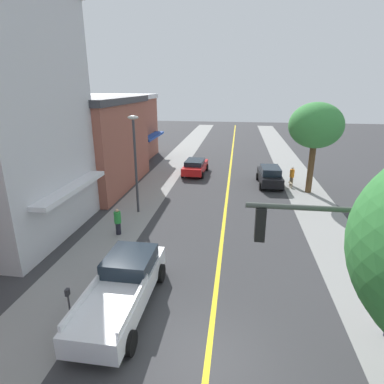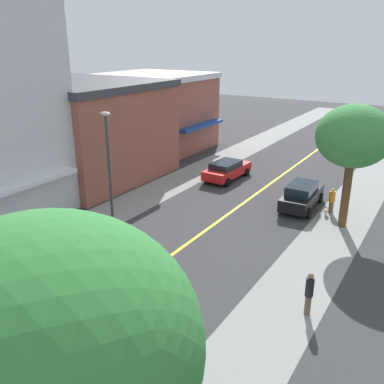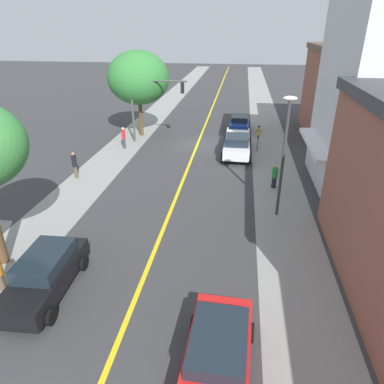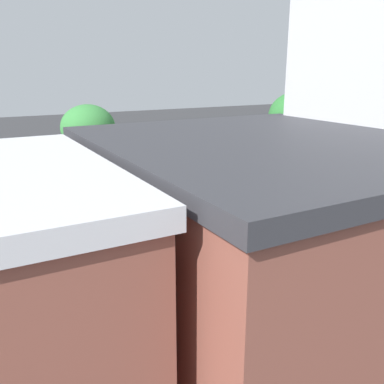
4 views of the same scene
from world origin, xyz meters
name	(u,v)px [view 1 (image 1 of 4)]	position (x,y,z in m)	size (l,w,h in m)	color
ground_plane	(208,362)	(0.00, 0.00, 0.00)	(140.00, 140.00, 0.00)	#38383A
sidewalk_left	(22,340)	(-6.26, 0.00, 0.00)	(3.17, 126.00, 0.01)	gray
road_centerline_stripe	(208,362)	(0.00, 0.00, 0.00)	(0.20, 126.00, 0.00)	yellow
pale_office_building	(61,142)	(-14.01, 17.13, 3.67)	(12.27, 10.98, 7.31)	#935142
corner_shop_building	(109,127)	(-14.00, 27.47, 3.63)	(10.39, 9.09, 7.23)	#935142
street_tree_left_near	(316,126)	(6.42, 17.78, 5.26)	(4.03, 4.03, 7.02)	brown
parking_meter	(68,300)	(-5.11, 1.15, 0.88)	(0.12, 0.18, 1.34)	#4C4C51
traffic_light_mast	(370,264)	(4.09, -0.02, 3.84)	(4.86, 0.32, 5.67)	#474C47
street_lamp	(135,154)	(-5.86, 11.78, 3.96)	(0.70, 0.36, 6.40)	#38383D
red_sedan_left_curb	(195,166)	(-3.32, 22.01, 0.77)	(2.23, 4.69, 1.43)	red
black_sedan_right_curb	(270,176)	(3.48, 19.30, 0.85)	(2.08, 4.62, 1.65)	black
white_pickup_truck	(123,286)	(-3.44, 2.21, 0.90)	(2.27, 5.92, 1.78)	silver
pedestrian_orange_shirt	(292,176)	(5.33, 19.44, 0.85)	(0.38, 0.38, 1.62)	brown
pedestrian_green_shirt	(118,221)	(-5.95, 8.26, 0.82)	(0.39, 0.39, 1.57)	black
pedestrian_black_shirt	(362,231)	(7.26, 8.51, 0.99)	(0.32, 0.32, 1.84)	brown
small_dog	(291,184)	(5.19, 18.85, 0.33)	(0.35, 0.67, 0.50)	#C6B28C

